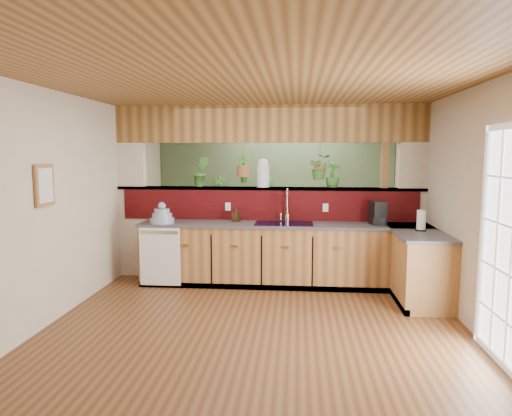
# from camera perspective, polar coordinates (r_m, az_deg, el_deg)

# --- Properties ---
(ground) EXTENTS (4.60, 7.00, 0.01)m
(ground) POSITION_cam_1_polar(r_m,az_deg,el_deg) (5.79, 0.63, -12.22)
(ground) COLOR brown
(ground) RESTS_ON ground
(ceiling) EXTENTS (4.60, 7.00, 0.01)m
(ceiling) POSITION_cam_1_polar(r_m,az_deg,el_deg) (5.52, 0.67, 14.21)
(ceiling) COLOR brown
(ceiling) RESTS_ON ground
(wall_back) EXTENTS (4.60, 0.02, 2.60)m
(wall_back) POSITION_cam_1_polar(r_m,az_deg,el_deg) (8.99, 2.43, 3.05)
(wall_back) COLOR beige
(wall_back) RESTS_ON ground
(wall_front) EXTENTS (4.60, 0.02, 2.60)m
(wall_front) POSITION_cam_1_polar(r_m,az_deg,el_deg) (2.09, -7.11, -9.61)
(wall_front) COLOR beige
(wall_front) RESTS_ON ground
(wall_left) EXTENTS (0.02, 7.00, 2.60)m
(wall_left) POSITION_cam_1_polar(r_m,az_deg,el_deg) (6.14, -21.30, 0.84)
(wall_left) COLOR beige
(wall_left) RESTS_ON ground
(wall_right) EXTENTS (0.02, 7.00, 2.60)m
(wall_right) POSITION_cam_1_polar(r_m,az_deg,el_deg) (5.80, 23.93, 0.39)
(wall_right) COLOR beige
(wall_right) RESTS_ON ground
(pass_through_partition) EXTENTS (4.60, 0.21, 2.60)m
(pass_through_partition) POSITION_cam_1_polar(r_m,az_deg,el_deg) (6.86, 1.79, 0.96)
(pass_through_partition) COLOR beige
(pass_through_partition) RESTS_ON ground
(pass_through_ledge) EXTENTS (4.60, 0.21, 0.04)m
(pass_through_ledge) POSITION_cam_1_polar(r_m,az_deg,el_deg) (6.84, 1.55, 2.46)
(pass_through_ledge) COLOR brown
(pass_through_ledge) RESTS_ON ground
(header_beam) EXTENTS (4.60, 0.15, 0.55)m
(header_beam) POSITION_cam_1_polar(r_m,az_deg,el_deg) (6.84, 1.58, 10.47)
(header_beam) COLOR brown
(header_beam) RESTS_ON ground
(sage_backwall) EXTENTS (4.55, 0.02, 2.55)m
(sage_backwall) POSITION_cam_1_polar(r_m,az_deg,el_deg) (8.97, 2.42, 3.05)
(sage_backwall) COLOR #526A48
(sage_backwall) RESTS_ON ground
(countertop) EXTENTS (4.14, 1.52, 0.90)m
(countertop) POSITION_cam_1_polar(r_m,az_deg,el_deg) (6.50, 8.67, -6.06)
(countertop) COLOR #8F5F31
(countertop) RESTS_ON ground
(dishwasher) EXTENTS (0.58, 0.03, 0.82)m
(dishwasher) POSITION_cam_1_polar(r_m,az_deg,el_deg) (6.57, -11.93, -5.93)
(dishwasher) COLOR white
(dishwasher) RESTS_ON ground
(navy_sink) EXTENTS (0.82, 0.50, 0.18)m
(navy_sink) POSITION_cam_1_polar(r_m,az_deg,el_deg) (6.53, 3.52, -2.62)
(navy_sink) COLOR black
(navy_sink) RESTS_ON countertop
(french_door) EXTENTS (0.06, 1.02, 2.16)m
(french_door) POSITION_cam_1_polar(r_m,az_deg,el_deg) (4.62, 28.58, -4.49)
(french_door) COLOR white
(french_door) RESTS_ON ground
(framed_print) EXTENTS (0.04, 0.35, 0.45)m
(framed_print) POSITION_cam_1_polar(r_m,az_deg,el_deg) (5.40, -24.92, 2.58)
(framed_print) COLOR #8F5F31
(framed_print) RESTS_ON wall_left
(faucet) EXTENTS (0.22, 0.22, 0.49)m
(faucet) POSITION_cam_1_polar(r_m,az_deg,el_deg) (6.63, 3.89, 0.53)
(faucet) COLOR #B7B7B2
(faucet) RESTS_ON countertop
(dish_stack) EXTENTS (0.35, 0.35, 0.30)m
(dish_stack) POSITION_cam_1_polar(r_m,az_deg,el_deg) (6.66, -11.66, -1.05)
(dish_stack) COLOR #8796AF
(dish_stack) RESTS_ON countertop
(soap_dispenser) EXTENTS (0.12, 0.13, 0.21)m
(soap_dispenser) POSITION_cam_1_polar(r_m,az_deg,el_deg) (6.66, -2.51, -0.81)
(soap_dispenser) COLOR #3C2916
(soap_dispenser) RESTS_ON countertop
(coffee_maker) EXTENTS (0.18, 0.30, 0.33)m
(coffee_maker) POSITION_cam_1_polar(r_m,az_deg,el_deg) (6.60, 14.96, -0.70)
(coffee_maker) COLOR black
(coffee_maker) RESTS_ON countertop
(paper_towel) EXTENTS (0.13, 0.13, 0.29)m
(paper_towel) POSITION_cam_1_polar(r_m,az_deg,el_deg) (6.24, 19.94, -1.51)
(paper_towel) COLOR black
(paper_towel) RESTS_ON countertop
(glass_jar) EXTENTS (0.19, 0.19, 0.42)m
(glass_jar) POSITION_cam_1_polar(r_m,az_deg,el_deg) (6.84, 0.87, 4.41)
(glass_jar) COLOR silver
(glass_jar) RESTS_ON pass_through_ledge
(ledge_plant_left) EXTENTS (0.31, 0.28, 0.46)m
(ledge_plant_left) POSITION_cam_1_polar(r_m,az_deg,el_deg) (6.97, -6.88, 4.55)
(ledge_plant_left) COLOR #306924
(ledge_plant_left) RESTS_ON pass_through_ledge
(ledge_plant_right) EXTENTS (0.23, 0.23, 0.37)m
(ledge_plant_right) POSITION_cam_1_polar(r_m,az_deg,el_deg) (6.84, 9.55, 4.11)
(ledge_plant_right) COLOR #306924
(ledge_plant_right) RESTS_ON pass_through_ledge
(hanging_plant_a) EXTENTS (0.27, 0.22, 0.56)m
(hanging_plant_a) POSITION_cam_1_polar(r_m,az_deg,el_deg) (6.86, -1.58, 6.12)
(hanging_plant_a) COLOR brown
(hanging_plant_a) RESTS_ON header_beam
(hanging_plant_b) EXTENTS (0.33, 0.29, 0.48)m
(hanging_plant_b) POSITION_cam_1_polar(r_m,az_deg,el_deg) (6.82, 7.99, 6.41)
(hanging_plant_b) COLOR brown
(hanging_plant_b) RESTS_ON header_beam
(shelving_console) EXTENTS (1.50, 0.45, 0.99)m
(shelving_console) POSITION_cam_1_polar(r_m,az_deg,el_deg) (8.87, -0.83, -2.20)
(shelving_console) COLOR black
(shelving_console) RESTS_ON ground
(shelf_plant_a) EXTENTS (0.25, 0.17, 0.47)m
(shelf_plant_a) POSITION_cam_1_polar(r_m,az_deg,el_deg) (8.86, -4.59, 2.52)
(shelf_plant_a) COLOR #306924
(shelf_plant_a) RESTS_ON shelving_console
(shelf_plant_b) EXTENTS (0.37, 0.37, 0.50)m
(shelf_plant_b) POSITION_cam_1_polar(r_m,az_deg,el_deg) (8.75, 1.24, 2.61)
(shelf_plant_b) COLOR #306924
(shelf_plant_b) RESTS_ON shelving_console
(floor_plant) EXTENTS (0.85, 0.79, 0.76)m
(floor_plant) POSITION_cam_1_polar(r_m,az_deg,el_deg) (7.84, 10.30, -4.40)
(floor_plant) COLOR #306924
(floor_plant) RESTS_ON ground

